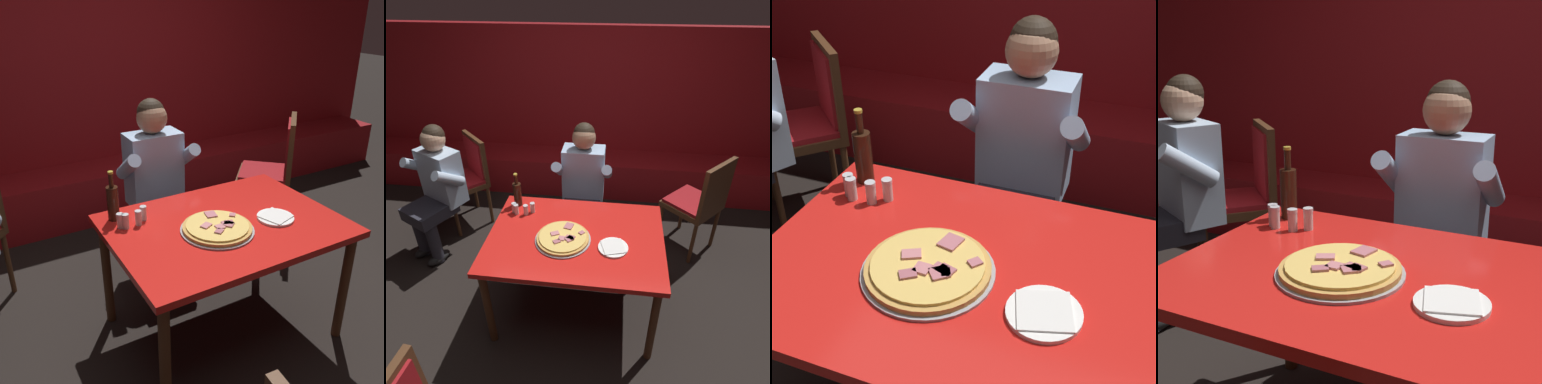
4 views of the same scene
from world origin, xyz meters
The scene contains 12 objects.
booth_wall_panel centered at (0.00, 2.18, 0.95)m, with size 6.80×0.16×1.90m, color maroon.
booth_bench centered at (0.00, 1.86, 0.23)m, with size 6.46×0.48×0.46m, color maroon.
main_dining_table centered at (0.00, 0.00, 0.66)m, with size 1.28×0.92×0.74m.
pizza centered at (-0.08, -0.06, 0.76)m, with size 0.40×0.40×0.05m.
plate_white_paper centered at (0.28, -0.10, 0.75)m, with size 0.21×0.21×0.02m.
beer_bottle centered at (-0.52, 0.34, 0.85)m, with size 0.07×0.07×0.29m.
shaker_red_pepper_flakes centered at (-0.53, 0.23, 0.78)m, with size 0.04×0.04×0.09m.
shaker_black_pepper centered at (-0.38, 0.25, 0.78)m, with size 0.04×0.04×0.09m.
shaker_parmesan centered at (-0.50, 0.21, 0.78)m, with size 0.04×0.04×0.09m.
shaker_oregano centered at (-0.43, 0.22, 0.78)m, with size 0.04×0.04×0.09m.
diner_seated_blue_shirt centered at (-0.04, 0.77, 0.71)m, with size 0.53×0.53×1.27m.
dining_chair_near_right centered at (-1.29, 1.06, 0.58)m, with size 0.62×0.62×0.97m.
Camera 3 is at (0.45, -1.14, 1.80)m, focal length 50.00 mm.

